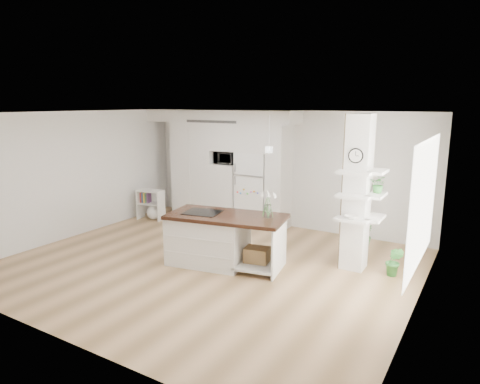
# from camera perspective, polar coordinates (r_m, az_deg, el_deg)

# --- Properties ---
(floor) EXTENTS (7.00, 6.00, 0.01)m
(floor) POSITION_cam_1_polar(r_m,az_deg,el_deg) (7.89, -4.25, -9.56)
(floor) COLOR tan
(floor) RESTS_ON ground
(room) EXTENTS (7.04, 6.04, 2.72)m
(room) POSITION_cam_1_polar(r_m,az_deg,el_deg) (7.42, -4.47, 3.90)
(room) COLOR white
(room) RESTS_ON ground
(cabinet_wall) EXTENTS (4.00, 0.71, 2.70)m
(cabinet_wall) POSITION_cam_1_polar(r_m,az_deg,el_deg) (10.46, -2.45, 4.32)
(cabinet_wall) COLOR white
(cabinet_wall) RESTS_ON floor
(refrigerator) EXTENTS (0.78, 0.69, 1.75)m
(refrigerator) POSITION_cam_1_polar(r_m,az_deg,el_deg) (10.10, 2.00, 0.43)
(refrigerator) COLOR white
(refrigerator) RESTS_ON floor
(column) EXTENTS (0.69, 0.90, 2.70)m
(column) POSITION_cam_1_polar(r_m,az_deg,el_deg) (7.52, 15.78, -0.31)
(column) COLOR silver
(column) RESTS_ON floor
(window) EXTENTS (0.00, 2.40, 2.40)m
(window) POSITION_cam_1_polar(r_m,az_deg,el_deg) (6.48, 23.28, -1.40)
(window) COLOR white
(window) RESTS_ON room
(pendant_light) EXTENTS (0.12, 0.12, 0.10)m
(pendant_light) POSITION_cam_1_polar(r_m,az_deg,el_deg) (6.69, 8.26, 5.23)
(pendant_light) COLOR white
(pendant_light) RESTS_ON room
(kitchen_island) EXTENTS (2.22, 1.35, 1.50)m
(kitchen_island) POSITION_cam_1_polar(r_m,az_deg,el_deg) (7.77, -3.42, -6.09)
(kitchen_island) COLOR white
(kitchen_island) RESTS_ON floor
(bookshelf) EXTENTS (0.69, 0.48, 0.74)m
(bookshelf) POSITION_cam_1_polar(r_m,az_deg,el_deg) (10.92, -11.68, -1.91)
(bookshelf) COLOR white
(bookshelf) RESTS_ON floor
(floor_plant_a) EXTENTS (0.31, 0.25, 0.52)m
(floor_plant_a) POSITION_cam_1_polar(r_m,az_deg,el_deg) (7.72, 19.88, -8.69)
(floor_plant_a) COLOR #348235
(floor_plant_a) RESTS_ON floor
(floor_plant_b) EXTENTS (0.27, 0.27, 0.46)m
(floor_plant_b) POSITION_cam_1_polar(r_m,az_deg,el_deg) (9.14, 16.31, -5.49)
(floor_plant_b) COLOR #348235
(floor_plant_b) RESTS_ON floor
(microwave) EXTENTS (0.54, 0.37, 0.30)m
(microwave) POSITION_cam_1_polar(r_m,az_deg,el_deg) (10.32, -1.78, 4.58)
(microwave) COLOR #2D2D2D
(microwave) RESTS_ON cabinet_wall
(shelf_plant) EXTENTS (0.27, 0.23, 0.30)m
(shelf_plant) POSITION_cam_1_polar(r_m,az_deg,el_deg) (7.59, 18.02, 1.00)
(shelf_plant) COLOR #348235
(shelf_plant) RESTS_ON column
(decor_bowl) EXTENTS (0.22, 0.22, 0.05)m
(decor_bowl) POSITION_cam_1_polar(r_m,az_deg,el_deg) (7.40, 14.56, -3.22)
(decor_bowl) COLOR white
(decor_bowl) RESTS_ON column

